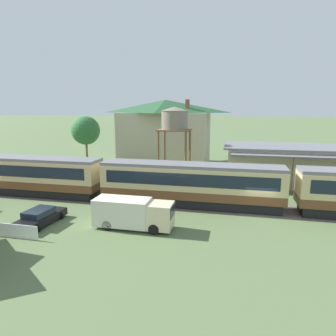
{
  "coord_description": "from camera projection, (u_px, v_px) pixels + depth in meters",
  "views": [
    {
      "loc": [
        -2.43,
        -26.32,
        9.24
      ],
      "look_at": [
        -9.18,
        4.02,
        2.93
      ],
      "focal_mm": 32.0,
      "sensor_mm": 36.0,
      "label": 1
    }
  ],
  "objects": [
    {
      "name": "ground_plane",
      "position": [
        259.0,
        214.0,
        26.5
      ],
      "size": [
        600.0,
        600.0,
        0.0
      ],
      "primitive_type": "plane",
      "color": "#566B42"
    },
    {
      "name": "passenger_train",
      "position": [
        193.0,
        183.0,
        28.25
      ],
      "size": [
        53.46,
        3.02,
        4.07
      ],
      "color": "brown",
      "rests_on": "ground_plane"
    },
    {
      "name": "railway_track",
      "position": [
        245.0,
        209.0,
        27.67
      ],
      "size": [
        121.16,
        3.6,
        0.04
      ],
      "color": "#665B51",
      "rests_on": "ground_plane"
    },
    {
      "name": "station_building",
      "position": [
        285.0,
        164.0,
        36.84
      ],
      "size": [
        14.8,
        9.19,
        4.65
      ],
      "color": "beige",
      "rests_on": "ground_plane"
    },
    {
      "name": "station_house_dark_green_roof",
      "position": [
        165.0,
        131.0,
        49.18
      ],
      "size": [
        15.01,
        10.08,
        10.44
      ],
      "color": "#BCB293",
      "rests_on": "ground_plane"
    },
    {
      "name": "water_tower",
      "position": [
        175.0,
        121.0,
        37.56
      ],
      "size": [
        3.94,
        3.94,
        9.32
      ],
      "color": "brown",
      "rests_on": "ground_plane"
    },
    {
      "name": "parked_car_black",
      "position": [
        40.0,
        217.0,
        23.98
      ],
      "size": [
        2.44,
        4.66,
        1.29
      ],
      "rotation": [
        0.0,
        0.0,
        1.5
      ],
      "color": "black",
      "rests_on": "ground_plane"
    },
    {
      "name": "delivery_truck_cream",
      "position": [
        133.0,
        213.0,
        23.16
      ],
      "size": [
        6.16,
        2.01,
        2.31
      ],
      "color": "beige",
      "rests_on": "ground_plane"
    },
    {
      "name": "yard_tree_0",
      "position": [
        86.0,
        131.0,
        45.48
      ],
      "size": [
        4.33,
        4.33,
        7.96
      ],
      "color": "brown",
      "rests_on": "ground_plane"
    }
  ]
}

